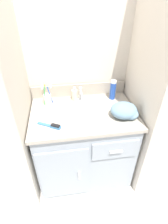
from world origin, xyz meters
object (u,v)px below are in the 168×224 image
object	(u,v)px
soap_dispenser	(75,95)
hand_towel	(125,111)
toothbrush_cup	(47,98)
shaving_cream_can	(113,90)
hairbrush	(52,126)

from	to	relation	value
soap_dispenser	hand_towel	distance (m)	0.48
toothbrush_cup	hand_towel	xyz separation A→B (m)	(0.61, -0.29, 0.00)
soap_dispenser	hand_towel	size ratio (longest dim) A/B	0.61
shaving_cream_can	hand_towel	size ratio (longest dim) A/B	0.84
hand_towel	hairbrush	bearing A→B (deg)	-175.28
toothbrush_cup	hairbrush	world-z (taller)	toothbrush_cup
soap_dispenser	hand_towel	world-z (taller)	soap_dispenser
hairbrush	soap_dispenser	bearing A→B (deg)	88.63
hairbrush	hand_towel	size ratio (longest dim) A/B	0.83
toothbrush_cup	shaving_cream_can	bearing A→B (deg)	-0.31
toothbrush_cup	soap_dispenser	size ratio (longest dim) A/B	1.48
toothbrush_cup	hand_towel	world-z (taller)	toothbrush_cup
shaving_cream_can	hand_towel	world-z (taller)	shaving_cream_can
shaving_cream_can	soap_dispenser	bearing A→B (deg)	175.27
toothbrush_cup	hand_towel	size ratio (longest dim) A/B	0.91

